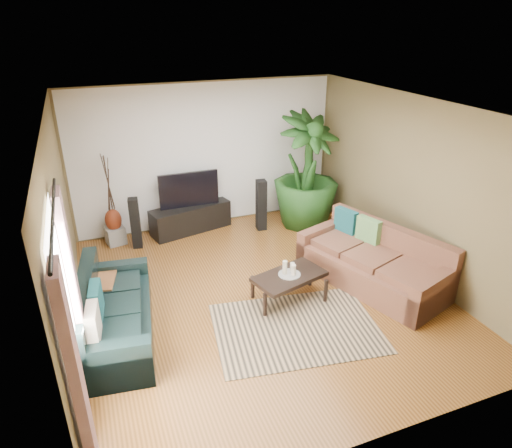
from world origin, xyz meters
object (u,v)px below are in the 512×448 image
television (189,190)px  speaker_left (135,223)px  sofa_left (116,310)px  coffee_table (289,287)px  side_table (97,298)px  tv_stand (191,218)px  speaker_right (261,205)px  sofa_right (372,259)px  potted_plant (306,171)px  pedestal (115,235)px  vase (113,220)px

television → speaker_left: bearing=-163.2°
sofa_left → coffee_table: sofa_left is taller
television → side_table: television is taller
tv_stand → side_table: side_table is taller
speaker_left → speaker_right: size_ratio=0.94×
sofa_right → speaker_right: speaker_right is taller
tv_stand → sofa_right: bearing=-66.6°
tv_stand → speaker_left: size_ratio=1.64×
television → potted_plant: potted_plant is taller
pedestal → side_table: size_ratio=0.58×
side_table → vase: bearing=78.6°
pedestal → vase: bearing=0.0°
television → speaker_right: television is taller
side_table → sofa_left: bearing=-71.9°
tv_stand → vase: vase is taller
coffee_table → side_table: side_table is taller
tv_stand → speaker_left: (-1.05, -0.32, 0.21)m
television → pedestal: size_ratio=3.51×
sofa_left → television: (1.62, 2.78, 0.40)m
speaker_left → side_table: speaker_left is taller
speaker_right → tv_stand: bearing=168.1°
coffee_table → speaker_right: 2.44m
potted_plant → side_table: size_ratio=3.98×
tv_stand → potted_plant: size_ratio=0.69×
potted_plant → sofa_right: bearing=-90.8°
tv_stand → vase: 1.41m
pedestal → side_table: bearing=-101.4°
sofa_left → vase: size_ratio=4.85×
sofa_left → sofa_right: bearing=-83.1°
pedestal → television: bearing=1.6°
potted_plant → speaker_right: bearing=173.3°
sofa_right → pedestal: sofa_right is taller
coffee_table → tv_stand: 2.88m
coffee_table → tv_stand: size_ratio=0.67×
speaker_left → tv_stand: bearing=25.7°
potted_plant → vase: (-3.52, 0.48, -0.63)m
speaker_left → pedestal: (-0.34, 0.28, -0.30)m
sofa_right → coffee_table: (-1.35, 0.05, -0.22)m
sofa_left → vase: sofa_left is taller
speaker_right → pedestal: speaker_right is taller
coffee_table → potted_plant: bearing=42.7°
speaker_left → side_table: size_ratio=1.68×
coffee_table → speaker_right: speaker_right is taller
speaker_left → side_table: bearing=-103.7°
sofa_right → vase: 4.47m
sofa_right → speaker_right: size_ratio=2.28×
sofa_left → pedestal: sofa_left is taller
sofa_right → speaker_right: bearing=-179.4°
coffee_table → potted_plant: potted_plant is taller
sofa_right → television: bearing=-161.9°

